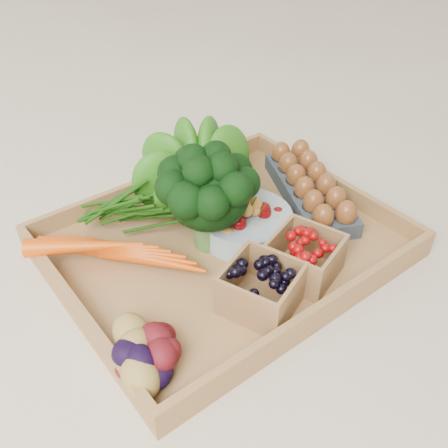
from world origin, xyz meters
TOP-DOWN VIEW (x-y plane):
  - ground at (0.00, 0.00)m, footprint 4.00×4.00m
  - tray at (0.00, 0.00)m, footprint 0.55×0.45m
  - carrots at (-0.15, 0.06)m, footprint 0.21×0.15m
  - lettuce at (0.04, 0.13)m, footprint 0.16×0.16m
  - broccoli at (-0.02, 0.02)m, footprint 0.17×0.17m
  - cherry_bowl at (0.05, 0.00)m, footprint 0.16×0.16m
  - egg_carton at (0.21, 0.01)m, footprint 0.20×0.28m
  - potatoes at (-0.23, -0.14)m, footprint 0.13×0.13m
  - punnet_blackberry at (-0.04, -0.14)m, footprint 0.13×0.13m
  - punnet_raspberry at (0.06, -0.13)m, footprint 0.13×0.13m

SIDE VIEW (x-z plane):
  - ground at x=0.00m, z-range 0.00..0.00m
  - tray at x=0.00m, z-range 0.00..0.01m
  - egg_carton at x=0.21m, z-range 0.01..0.05m
  - cherry_bowl at x=0.05m, z-range 0.01..0.06m
  - carrots at x=-0.15m, z-range 0.01..0.06m
  - punnet_raspberry at x=0.06m, z-range 0.01..0.08m
  - punnet_blackberry at x=-0.04m, z-range 0.01..0.09m
  - potatoes at x=-0.23m, z-range 0.01..0.09m
  - broccoli at x=-0.02m, z-range 0.02..0.15m
  - lettuce at x=0.04m, z-range 0.02..0.17m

